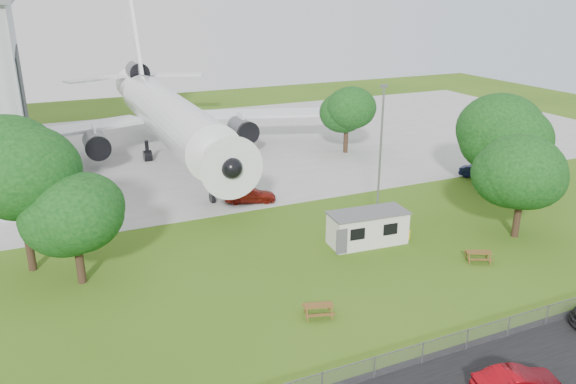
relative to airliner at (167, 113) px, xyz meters
name	(u,v)px	position (x,y,z in m)	size (l,w,h in m)	color
ground	(322,287)	(2.00, -35.86, -5.27)	(160.00, 160.00, 0.00)	#4F751C
concrete_apron	(182,150)	(2.00, 2.14, -5.25)	(120.00, 46.00, 0.03)	#B7B7B2
airliner	(167,113)	(0.00, 0.00, 0.00)	(46.36, 47.73, 17.69)	white
site_cabin	(368,228)	(8.45, -31.09, -3.96)	(6.85, 3.17, 2.62)	silver
picnic_west	(318,316)	(0.11, -38.93, -5.27)	(1.80, 1.50, 0.76)	brown
picnic_east	(478,261)	(14.19, -37.18, -5.27)	(1.80, 1.50, 0.76)	brown
fence	(406,368)	(2.00, -45.36, -5.27)	(58.00, 0.04, 1.30)	gray
lamp_mast	(380,163)	(10.20, -29.66, 0.73)	(0.16, 0.16, 12.00)	slate
tree_west_big	(16,166)	(-15.67, -25.17, 2.42)	(7.69, 7.69, 11.55)	#382619
tree_west_small	(74,217)	(-12.63, -28.57, -0.46)	(6.81, 6.81, 8.22)	#382619
tree_east_front	(524,172)	(20.05, -34.91, 0.22)	(7.84, 7.84, 9.41)	#382619
tree_east_back	(510,137)	(27.43, -25.99, 0.24)	(8.55, 8.55, 9.79)	#382619
tree_far_apron	(347,111)	(20.11, -7.30, -0.13)	(6.12, 6.12, 8.21)	#382619
car_centre_sedan	(518,384)	(5.65, -49.36, -4.56)	(1.50, 4.31, 1.42)	#96070F
car_ne_sedan	(480,173)	(27.88, -22.17, -4.59)	(1.44, 4.13, 1.36)	black
car_apron_van	(250,195)	(3.31, -18.68, -4.57)	(1.95, 4.79, 1.39)	maroon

